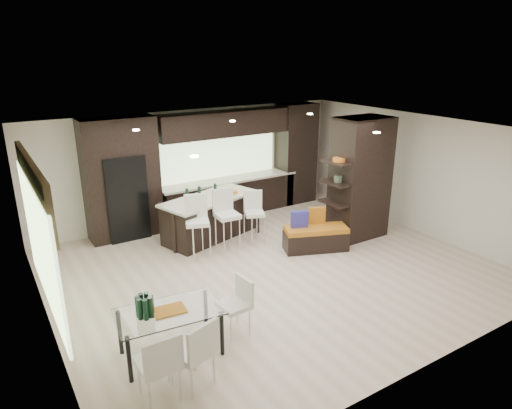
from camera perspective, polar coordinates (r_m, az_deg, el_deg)
ground at (r=9.01m, az=2.05°, el=-7.99°), size 8.00×8.00×0.00m
back_wall at (r=11.43m, az=-7.77°, el=4.96°), size 8.00×0.02×2.70m
left_wall at (r=7.19m, az=-25.40°, el=-5.32°), size 0.02×7.00×2.70m
right_wall at (r=11.14m, az=19.48°, el=3.68°), size 0.02×7.00×2.70m
ceiling at (r=8.15m, az=2.27°, el=9.18°), size 8.00×7.00×0.02m
window_left at (r=7.38m, az=-25.31°, el=-4.70°), size 0.04×3.20×1.90m
window_back at (r=11.60m, az=-5.02°, el=6.29°), size 3.40×0.04×1.20m
stone_accent at (r=7.10m, az=-26.08°, el=2.03°), size 0.08×3.00×0.80m
ceiling_spots at (r=8.36m, az=1.29°, el=9.30°), size 4.00×3.00×0.02m
back_cabinetry at (r=11.35m, az=-4.77°, el=4.97°), size 6.80×0.68×2.70m
refrigerator at (r=10.57m, az=-16.19°, el=0.96°), size 0.90×0.68×1.90m
partition_column at (r=10.38m, az=12.88°, el=3.22°), size 1.20×0.80×2.70m
kitchen_island at (r=10.35m, az=-5.75°, el=-1.58°), size 2.43×1.57×0.94m
stool_left at (r=9.37m, az=-7.31°, el=-3.54°), size 0.59×0.59×1.04m
stool_mid at (r=9.65m, az=-3.59°, el=-2.71°), size 0.49×0.49×1.05m
stool_right at (r=10.02m, az=-0.20°, el=-2.23°), size 0.53×0.53×0.92m
bench at (r=9.79m, az=7.48°, el=-4.21°), size 1.43×0.97×0.51m
floor_vase at (r=10.46m, az=10.98°, el=-0.43°), size 0.56×0.56×1.34m
dining_table at (r=6.68m, az=-10.61°, el=-15.48°), size 1.50×0.95×0.69m
chair_near at (r=6.06m, az=-7.98°, el=-18.09°), size 0.60×0.60×0.89m
chair_far at (r=5.94m, az=-12.13°, el=-19.26°), size 0.48×0.48×0.89m
chair_end at (r=7.00m, az=-2.78°, el=-12.88°), size 0.46×0.46×0.79m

